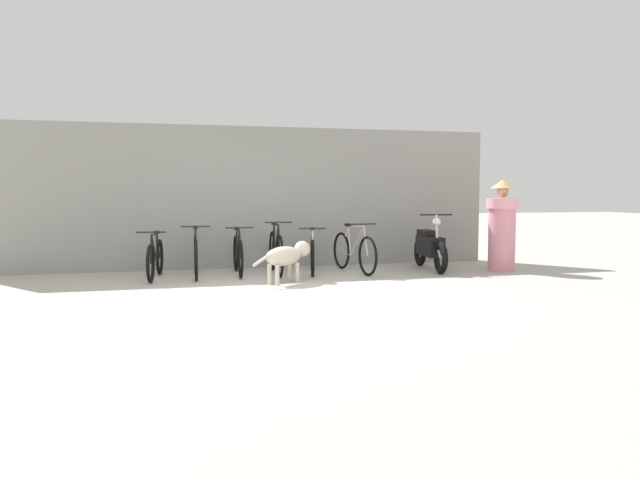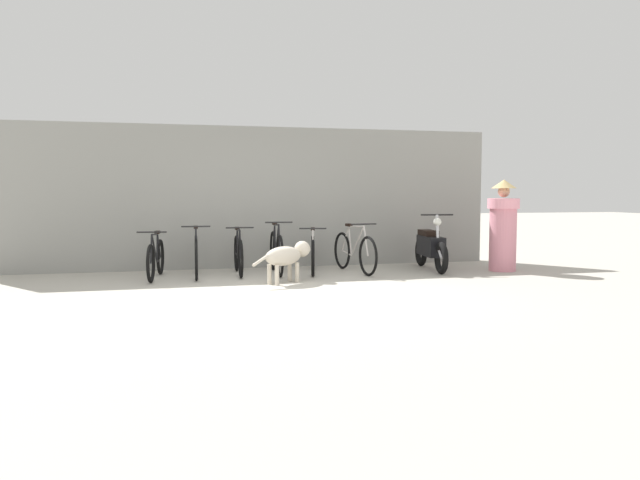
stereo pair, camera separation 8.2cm
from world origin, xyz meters
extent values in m
plane|color=#B7B2A5|center=(0.00, 0.00, 0.00)|extent=(60.00, 60.00, 0.00)
cube|color=gray|center=(0.00, 3.21, 1.31)|extent=(9.55, 0.20, 2.62)
torus|color=black|center=(-1.72, 1.54, 0.30)|extent=(0.14, 0.61, 0.61)
torus|color=black|center=(-1.58, 2.55, 0.30)|extent=(0.14, 0.61, 0.61)
cylinder|color=black|center=(-1.66, 1.93, 0.50)|extent=(0.10, 0.51, 0.50)
cylinder|color=black|center=(-1.62, 2.22, 0.48)|extent=(0.05, 0.13, 0.46)
cylinder|color=black|center=(-1.66, 1.98, 0.73)|extent=(0.11, 0.59, 0.06)
cylinder|color=black|center=(-1.60, 2.36, 0.28)|extent=(0.08, 0.39, 0.07)
cylinder|color=black|center=(-1.60, 2.42, 0.51)|extent=(0.07, 0.31, 0.42)
cylinder|color=black|center=(-1.71, 1.62, 0.52)|extent=(0.05, 0.18, 0.45)
cube|color=black|center=(-1.62, 2.28, 0.74)|extent=(0.09, 0.19, 0.05)
cylinder|color=black|center=(-1.70, 1.69, 0.78)|extent=(0.46, 0.09, 0.02)
torus|color=black|center=(-1.02, 1.61, 0.33)|extent=(0.08, 0.67, 0.67)
torus|color=black|center=(-0.97, 2.62, 0.33)|extent=(0.08, 0.67, 0.67)
cylinder|color=black|center=(-1.00, 2.00, 0.55)|extent=(0.05, 0.50, 0.55)
cylinder|color=black|center=(-0.99, 2.29, 0.53)|extent=(0.03, 0.13, 0.51)
cylinder|color=black|center=(-1.00, 2.05, 0.80)|extent=(0.06, 0.58, 0.06)
cylinder|color=black|center=(-0.98, 2.43, 0.31)|extent=(0.05, 0.38, 0.08)
cylinder|color=black|center=(-0.98, 2.48, 0.56)|extent=(0.04, 0.30, 0.47)
cylinder|color=black|center=(-1.02, 1.69, 0.58)|extent=(0.04, 0.18, 0.49)
cube|color=black|center=(-0.98, 2.35, 0.81)|extent=(0.08, 0.18, 0.05)
cylinder|color=black|center=(-1.01, 1.76, 0.86)|extent=(0.46, 0.05, 0.02)
torus|color=black|center=(-0.30, 1.73, 0.32)|extent=(0.07, 0.64, 0.64)
torus|color=black|center=(-0.26, 2.69, 0.32)|extent=(0.07, 0.64, 0.64)
cylinder|color=black|center=(-0.28, 2.11, 0.53)|extent=(0.05, 0.48, 0.53)
cylinder|color=black|center=(-0.27, 2.38, 0.51)|extent=(0.03, 0.12, 0.48)
cylinder|color=black|center=(-0.28, 2.15, 0.77)|extent=(0.05, 0.55, 0.06)
cylinder|color=black|center=(-0.27, 2.51, 0.30)|extent=(0.04, 0.36, 0.08)
cylinder|color=black|center=(-0.27, 2.56, 0.54)|extent=(0.04, 0.29, 0.45)
cylinder|color=black|center=(-0.30, 1.81, 0.55)|extent=(0.03, 0.17, 0.47)
cube|color=black|center=(-0.27, 2.43, 0.78)|extent=(0.08, 0.18, 0.05)
cylinder|color=black|center=(-0.29, 1.88, 0.82)|extent=(0.46, 0.04, 0.02)
torus|color=black|center=(0.34, 1.68, 0.35)|extent=(0.08, 0.71, 0.71)
torus|color=black|center=(0.40, 2.67, 0.35)|extent=(0.08, 0.71, 0.71)
cylinder|color=black|center=(0.37, 2.06, 0.58)|extent=(0.06, 0.50, 0.58)
cylinder|color=black|center=(0.38, 2.35, 0.57)|extent=(0.04, 0.13, 0.54)
cylinder|color=black|center=(0.37, 2.11, 0.85)|extent=(0.06, 0.58, 0.06)
cylinder|color=black|center=(0.39, 2.49, 0.33)|extent=(0.05, 0.38, 0.08)
cylinder|color=black|center=(0.39, 2.54, 0.59)|extent=(0.04, 0.30, 0.49)
cylinder|color=black|center=(0.35, 1.75, 0.61)|extent=(0.04, 0.18, 0.52)
cube|color=black|center=(0.38, 2.40, 0.86)|extent=(0.08, 0.18, 0.05)
cylinder|color=black|center=(0.35, 1.83, 0.91)|extent=(0.46, 0.05, 0.02)
torus|color=black|center=(0.90, 1.66, 0.31)|extent=(0.20, 0.61, 0.62)
torus|color=black|center=(1.14, 2.67, 0.31)|extent=(0.20, 0.61, 0.62)
cylinder|color=beige|center=(0.99, 2.05, 0.51)|extent=(0.15, 0.51, 0.51)
cylinder|color=beige|center=(1.06, 2.34, 0.49)|extent=(0.06, 0.13, 0.47)
cylinder|color=beige|center=(1.00, 2.10, 0.74)|extent=(0.17, 0.59, 0.06)
cylinder|color=beige|center=(1.10, 2.48, 0.29)|extent=(0.12, 0.39, 0.07)
cylinder|color=beige|center=(1.11, 2.53, 0.52)|extent=(0.10, 0.31, 0.43)
cylinder|color=beige|center=(0.92, 1.73, 0.53)|extent=(0.07, 0.18, 0.46)
cube|color=black|center=(1.07, 2.39, 0.75)|extent=(0.11, 0.19, 0.05)
cylinder|color=black|center=(0.93, 1.81, 0.80)|extent=(0.45, 0.13, 0.02)
torus|color=black|center=(1.80, 1.47, 0.34)|extent=(0.13, 0.68, 0.68)
torus|color=black|center=(1.67, 2.55, 0.34)|extent=(0.13, 0.68, 0.68)
cylinder|color=beige|center=(1.75, 1.89, 0.56)|extent=(0.10, 0.54, 0.56)
cylinder|color=beige|center=(1.71, 2.20, 0.54)|extent=(0.05, 0.14, 0.51)
cylinder|color=beige|center=(1.74, 1.94, 0.81)|extent=(0.11, 0.63, 0.06)
cylinder|color=beige|center=(1.69, 2.34, 0.31)|extent=(0.08, 0.41, 0.08)
cylinder|color=beige|center=(1.69, 2.40, 0.57)|extent=(0.07, 0.32, 0.47)
cylinder|color=beige|center=(1.79, 1.55, 0.58)|extent=(0.05, 0.19, 0.50)
cube|color=black|center=(1.71, 2.25, 0.82)|extent=(0.09, 0.19, 0.05)
cylinder|color=black|center=(1.78, 1.63, 0.87)|extent=(0.46, 0.08, 0.02)
torus|color=black|center=(3.10, 1.37, 0.28)|extent=(0.17, 0.57, 0.56)
torus|color=black|center=(3.25, 2.60, 0.28)|extent=(0.17, 0.57, 0.56)
cube|color=black|center=(3.18, 1.99, 0.44)|extent=(0.39, 0.94, 0.35)
cube|color=black|center=(3.20, 2.15, 0.66)|extent=(0.31, 0.61, 0.10)
cylinder|color=silver|center=(3.13, 1.60, 0.73)|extent=(0.07, 0.15, 0.58)
cylinder|color=silver|center=(3.11, 1.47, 0.36)|extent=(0.07, 0.21, 0.19)
cylinder|color=black|center=(3.13, 1.65, 1.01)|extent=(0.58, 0.10, 0.03)
sphere|color=silver|center=(3.13, 1.62, 0.89)|extent=(0.16, 0.16, 0.14)
ellipsoid|color=beige|center=(0.27, 1.00, 0.42)|extent=(0.76, 0.66, 0.30)
cylinder|color=beige|center=(0.41, 1.19, 0.16)|extent=(0.09, 0.09, 0.31)
cylinder|color=beige|center=(0.50, 1.06, 0.16)|extent=(0.09, 0.09, 0.31)
cylinder|color=beige|center=(0.04, 0.94, 0.16)|extent=(0.09, 0.09, 0.31)
cylinder|color=beige|center=(0.13, 0.80, 0.16)|extent=(0.09, 0.09, 0.31)
sphere|color=beige|center=(0.62, 1.24, 0.51)|extent=(0.35, 0.35, 0.25)
ellipsoid|color=beige|center=(0.71, 1.30, 0.49)|extent=(0.17, 0.16, 0.10)
cylinder|color=beige|center=(-0.13, 0.72, 0.39)|extent=(0.28, 0.21, 0.16)
cylinder|color=pink|center=(4.37, 1.56, 0.65)|extent=(0.67, 0.67, 1.30)
cylinder|color=#FFA0B2|center=(4.37, 1.56, 1.21)|extent=(0.79, 0.79, 0.18)
sphere|color=tan|center=(4.37, 1.56, 1.42)|extent=(0.29, 0.29, 0.21)
cone|color=tan|center=(4.37, 1.56, 1.56)|extent=(0.62, 0.62, 0.15)
camera|label=1|loc=(-1.61, -8.39, 1.40)|focal=35.00mm
camera|label=2|loc=(-1.53, -8.41, 1.40)|focal=35.00mm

